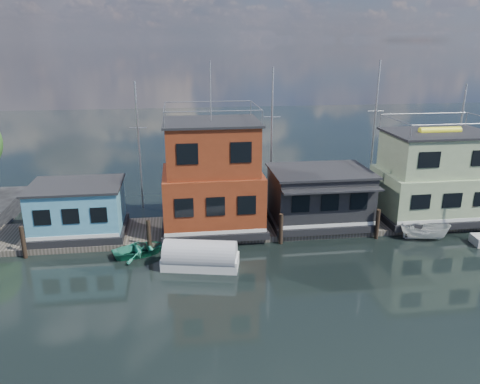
{
  "coord_description": "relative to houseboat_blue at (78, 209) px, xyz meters",
  "views": [
    {
      "loc": [
        -10.77,
        -20.12,
        13.52
      ],
      "look_at": [
        -6.49,
        12.0,
        3.0
      ],
      "focal_mm": 35.0,
      "sensor_mm": 36.0,
      "label": 1
    }
  ],
  "objects": [
    {
      "name": "ground",
      "position": [
        18.0,
        -12.0,
        -2.21
      ],
      "size": [
        160.0,
        160.0,
        0.0
      ],
      "primitive_type": "plane",
      "color": "black",
      "rests_on": "ground"
    },
    {
      "name": "dock",
      "position": [
        18.0,
        0.0,
        -2.01
      ],
      "size": [
        48.0,
        5.0,
        0.4
      ],
      "primitive_type": "cube",
      "color": "#595147",
      "rests_on": "ground"
    },
    {
      "name": "houseboat_blue",
      "position": [
        0.0,
        0.0,
        0.0
      ],
      "size": [
        6.4,
        4.9,
        3.66
      ],
      "color": "black",
      "rests_on": "dock"
    },
    {
      "name": "houseboat_red",
      "position": [
        9.5,
        0.0,
        1.9
      ],
      "size": [
        7.4,
        5.9,
        11.86
      ],
      "color": "black",
      "rests_on": "dock"
    },
    {
      "name": "houseboat_dark",
      "position": [
        17.5,
        -0.02,
        0.21
      ],
      "size": [
        7.4,
        6.1,
        4.06
      ],
      "color": "black",
      "rests_on": "dock"
    },
    {
      "name": "houseboat_green",
      "position": [
        26.5,
        0.0,
        1.34
      ],
      "size": [
        8.4,
        5.9,
        7.03
      ],
      "color": "black",
      "rests_on": "dock"
    },
    {
      "name": "pilings",
      "position": [
        17.67,
        -2.8,
        -1.11
      ],
      "size": [
        42.28,
        0.28,
        2.2
      ],
      "color": "#2D2116",
      "rests_on": "ground"
    },
    {
      "name": "background_masts",
      "position": [
        22.76,
        6.0,
        3.35
      ],
      "size": [
        36.4,
        0.16,
        12.0
      ],
      "color": "silver",
      "rests_on": "ground"
    },
    {
      "name": "dinghy_teal",
      "position": [
        4.47,
        -3.26,
        -1.82
      ],
      "size": [
        4.4,
        3.76,
        0.77
      ],
      "primitive_type": "imported",
      "rotation": [
        0.0,
        0.0,
        1.92
      ],
      "color": "#228063",
      "rests_on": "ground"
    },
    {
      "name": "tarp_runabout",
      "position": [
        8.27,
        -5.66,
        -1.49
      ],
      "size": [
        4.98,
        2.82,
        1.91
      ],
      "rotation": [
        0.0,
        0.0,
        -0.21
      ],
      "color": "silver",
      "rests_on": "ground"
    },
    {
      "name": "motorboat",
      "position": [
        24.28,
        -3.51,
        -1.56
      ],
      "size": [
        3.57,
        2.26,
        1.29
      ],
      "primitive_type": "imported",
      "rotation": [
        0.0,
        0.0,
        1.24
      ],
      "color": "silver",
      "rests_on": "ground"
    }
  ]
}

